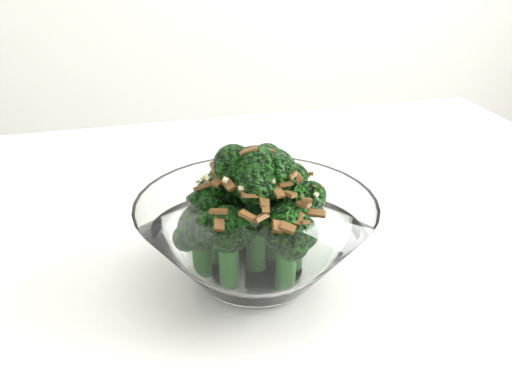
{
  "coord_description": "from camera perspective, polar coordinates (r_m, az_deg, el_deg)",
  "views": [
    {
      "loc": [
        0.07,
        -0.6,
        1.07
      ],
      "look_at": [
        0.08,
        -0.14,
        0.84
      ],
      "focal_mm": 40.0,
      "sensor_mm": 36.0,
      "label": 1
    }
  ],
  "objects": [
    {
      "name": "table",
      "position": [
        0.66,
        -7.5,
        -10.13
      ],
      "size": [
        1.35,
        1.05,
        0.75
      ],
      "color": "white",
      "rests_on": "ground"
    },
    {
      "name": "broccoli_dish",
      "position": [
        0.53,
        0.03,
        -4.03
      ],
      "size": [
        0.22,
        0.22,
        0.14
      ],
      "color": "white",
      "rests_on": "table"
    }
  ]
}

